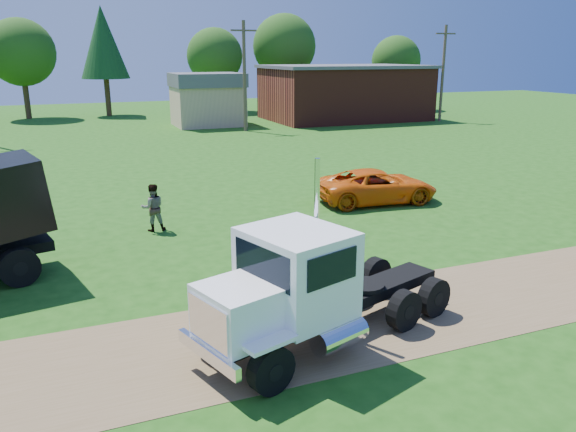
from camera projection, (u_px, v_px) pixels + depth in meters
name	position (u px, v px, depth m)	size (l,w,h in m)	color
ground	(435.00, 305.00, 14.74)	(140.00, 140.00, 0.00)	#1A4B10
dirt_track	(435.00, 305.00, 14.74)	(120.00, 4.20, 0.01)	brown
white_semi_tractor	(300.00, 290.00, 12.22)	(6.96, 4.12, 4.13)	black
orange_pickup	(377.00, 186.00, 24.78)	(2.45, 5.32, 1.48)	#DD5A0A
spectator_b	(153.00, 208.00, 20.74)	(0.86, 0.67, 1.78)	#999999
brick_building	(344.00, 92.00, 56.10)	(15.40, 10.40, 5.30)	maroon
tan_shed	(207.00, 99.00, 51.14)	(6.20, 5.40, 4.70)	#A28365
utility_poles	(244.00, 74.00, 46.77)	(42.20, 0.28, 9.00)	brown
tree_row	(158.00, 51.00, 58.83)	(55.52, 11.66, 11.15)	#3E2919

